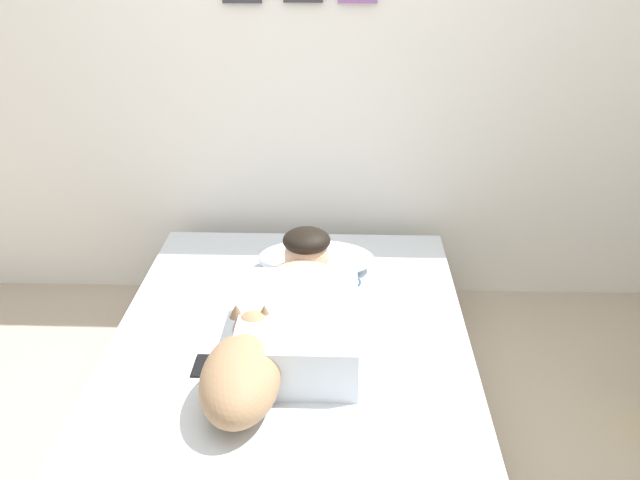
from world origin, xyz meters
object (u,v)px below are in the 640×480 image
person_lying (302,307)px  dog (243,371)px  pillow (316,258)px  coffee_cup (343,282)px  bed (292,369)px  cell_phone (203,366)px

person_lying → dog: size_ratio=1.60×
person_lying → dog: (-0.17, -0.44, -0.00)m
pillow → person_lying: bearing=-93.4°
pillow → coffee_cup: size_ratio=4.16×
pillow → dog: size_ratio=0.90×
person_lying → bed: bearing=163.5°
pillow → person_lying: size_ratio=0.57×
cell_phone → coffee_cup: bearing=50.9°
person_lying → coffee_cup: size_ratio=7.36×
pillow → coffee_cup: 0.23m
dog → coffee_cup: size_ratio=4.60×
bed → person_lying: (0.04, -0.01, 0.29)m
pillow → coffee_cup: pillow is taller
person_lying → dog: bearing=-111.0°
person_lying → pillow: bearing=86.6°
bed → pillow: pillow is taller
person_lying → cell_phone: bearing=-142.2°
coffee_cup → cell_phone: coffee_cup is taller
person_lying → coffee_cup: (0.15, 0.34, -0.07)m
person_lying → coffee_cup: 0.38m
bed → coffee_cup: (0.20, 0.33, 0.22)m
pillow → dog: 1.00m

